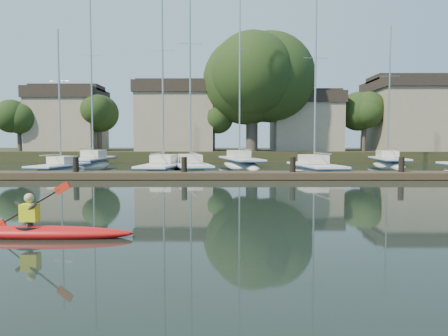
{
  "coord_description": "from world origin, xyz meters",
  "views": [
    {
      "loc": [
        -0.72,
        -10.05,
        2.12
      ],
      "look_at": [
        -0.77,
        4.43,
        1.2
      ],
      "focal_mm": 35.0,
      "sensor_mm": 36.0,
      "label": 1
    }
  ],
  "objects_px": {
    "sailboat_0": "(60,175)",
    "sailboat_1": "(163,176)",
    "sailboat_3": "(315,176)",
    "sailboat_2": "(191,175)",
    "kayak": "(35,230)",
    "dock": "(238,175)",
    "sailboat_5": "(92,168)",
    "sailboat_6": "(240,168)",
    "sailboat_7": "(388,167)"
  },
  "relations": [
    {
      "from": "sailboat_0",
      "to": "sailboat_1",
      "type": "height_order",
      "value": "sailboat_1"
    },
    {
      "from": "sailboat_1",
      "to": "sailboat_3",
      "type": "xyz_separation_m",
      "value": [
        9.84,
        -0.48,
        -0.0
      ]
    },
    {
      "from": "sailboat_1",
      "to": "sailboat_2",
      "type": "bearing_deg",
      "value": 25.91
    },
    {
      "from": "kayak",
      "to": "dock",
      "type": "distance_m",
      "value": 15.43
    },
    {
      "from": "sailboat_0",
      "to": "sailboat_2",
      "type": "height_order",
      "value": "sailboat_2"
    },
    {
      "from": "sailboat_5",
      "to": "sailboat_6",
      "type": "height_order",
      "value": "sailboat_6"
    },
    {
      "from": "sailboat_3",
      "to": "sailboat_7",
      "type": "distance_m",
      "value": 12.76
    },
    {
      "from": "sailboat_0",
      "to": "sailboat_6",
      "type": "relative_size",
      "value": 0.63
    },
    {
      "from": "sailboat_0",
      "to": "sailboat_5",
      "type": "bearing_deg",
      "value": 101.37
    },
    {
      "from": "dock",
      "to": "sailboat_6",
      "type": "bearing_deg",
      "value": 87.62
    },
    {
      "from": "sailboat_2",
      "to": "sailboat_5",
      "type": "xyz_separation_m",
      "value": [
        -9.02,
        7.9,
        -0.02
      ]
    },
    {
      "from": "sailboat_2",
      "to": "sailboat_7",
      "type": "xyz_separation_m",
      "value": [
        16.32,
        8.56,
        -0.01
      ]
    },
    {
      "from": "sailboat_0",
      "to": "sailboat_6",
      "type": "xyz_separation_m",
      "value": [
        12.24,
        8.08,
        -0.02
      ]
    },
    {
      "from": "sailboat_7",
      "to": "kayak",
      "type": "bearing_deg",
      "value": -116.11
    },
    {
      "from": "sailboat_2",
      "to": "sailboat_5",
      "type": "bearing_deg",
      "value": 127.35
    },
    {
      "from": "sailboat_1",
      "to": "sailboat_7",
      "type": "height_order",
      "value": "sailboat_1"
    },
    {
      "from": "sailboat_5",
      "to": "dock",
      "type": "bearing_deg",
      "value": -46.61
    },
    {
      "from": "kayak",
      "to": "sailboat_5",
      "type": "relative_size",
      "value": 0.27
    },
    {
      "from": "sailboat_0",
      "to": "sailboat_3",
      "type": "relative_size",
      "value": 0.83
    },
    {
      "from": "dock",
      "to": "sailboat_5",
      "type": "bearing_deg",
      "value": 133.19
    },
    {
      "from": "kayak",
      "to": "sailboat_5",
      "type": "height_order",
      "value": "sailboat_5"
    },
    {
      "from": "kayak",
      "to": "sailboat_3",
      "type": "height_order",
      "value": "sailboat_3"
    },
    {
      "from": "sailboat_0",
      "to": "sailboat_6",
      "type": "bearing_deg",
      "value": 42.52
    },
    {
      "from": "sailboat_1",
      "to": "sailboat_6",
      "type": "xyz_separation_m",
      "value": [
        5.34,
        8.54,
        -0.01
      ]
    },
    {
      "from": "sailboat_5",
      "to": "sailboat_6",
      "type": "relative_size",
      "value": 0.95
    },
    {
      "from": "kayak",
      "to": "sailboat_0",
      "type": "bearing_deg",
      "value": 110.45
    },
    {
      "from": "sailboat_2",
      "to": "sailboat_7",
      "type": "relative_size",
      "value": 1.1
    },
    {
      "from": "dock",
      "to": "sailboat_5",
      "type": "height_order",
      "value": "sailboat_5"
    },
    {
      "from": "sailboat_2",
      "to": "sailboat_3",
      "type": "height_order",
      "value": "sailboat_2"
    },
    {
      "from": "dock",
      "to": "sailboat_7",
      "type": "relative_size",
      "value": 2.57
    },
    {
      "from": "kayak",
      "to": "sailboat_2",
      "type": "height_order",
      "value": "sailboat_2"
    },
    {
      "from": "sailboat_5",
      "to": "sailboat_0",
      "type": "bearing_deg",
      "value": -87.53
    },
    {
      "from": "kayak",
      "to": "dock",
      "type": "bearing_deg",
      "value": 72.57
    },
    {
      "from": "sailboat_7",
      "to": "sailboat_3",
      "type": "bearing_deg",
      "value": -123.67
    },
    {
      "from": "sailboat_2",
      "to": "sailboat_5",
      "type": "relative_size",
      "value": 0.92
    },
    {
      "from": "sailboat_3",
      "to": "sailboat_6",
      "type": "height_order",
      "value": "sailboat_6"
    },
    {
      "from": "sailboat_1",
      "to": "sailboat_3",
      "type": "bearing_deg",
      "value": 2.66
    },
    {
      "from": "sailboat_6",
      "to": "sailboat_7",
      "type": "relative_size",
      "value": 1.27
    },
    {
      "from": "kayak",
      "to": "sailboat_2",
      "type": "relative_size",
      "value": 0.29
    },
    {
      "from": "sailboat_2",
      "to": "dock",
      "type": "bearing_deg",
      "value": -69.94
    },
    {
      "from": "sailboat_3",
      "to": "sailboat_6",
      "type": "bearing_deg",
      "value": 109.07
    },
    {
      "from": "sailboat_5",
      "to": "sailboat_6",
      "type": "xyz_separation_m",
      "value": [
        12.56,
        -0.03,
        0.0
      ]
    },
    {
      "from": "dock",
      "to": "sailboat_2",
      "type": "xyz_separation_m",
      "value": [
        -3.01,
        4.92,
        -0.39
      ]
    },
    {
      "from": "sailboat_6",
      "to": "sailboat_7",
      "type": "height_order",
      "value": "sailboat_6"
    },
    {
      "from": "sailboat_5",
      "to": "sailboat_2",
      "type": "bearing_deg",
      "value": -41.01
    },
    {
      "from": "kayak",
      "to": "sailboat_0",
      "type": "distance_m",
      "value": 20.52
    },
    {
      "from": "sailboat_7",
      "to": "sailboat_6",
      "type": "bearing_deg",
      "value": -170.11
    },
    {
      "from": "kayak",
      "to": "sailboat_0",
      "type": "relative_size",
      "value": 0.4
    },
    {
      "from": "kayak",
      "to": "dock",
      "type": "xyz_separation_m",
      "value": [
        4.88,
        14.64,
        0.04
      ]
    },
    {
      "from": "sailboat_7",
      "to": "dock",
      "type": "bearing_deg",
      "value": -127.85
    }
  ]
}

